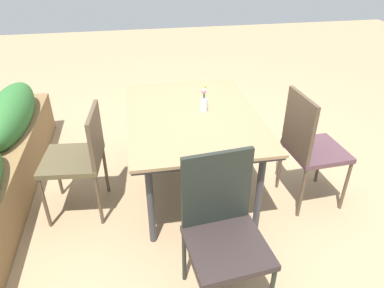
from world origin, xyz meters
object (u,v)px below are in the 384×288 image
chair_far_side (80,154)px  chair_near_left (309,144)px  flower_vase (204,101)px  dining_table (192,120)px  chair_end_left (223,226)px

chair_far_side → chair_near_left: bearing=-91.2°
chair_near_left → flower_vase: (0.37, 0.79, 0.27)m
flower_vase → dining_table: bearing=110.0°
chair_far_side → chair_end_left: chair_end_left is taller
dining_table → chair_far_side: bearing=97.8°
chair_end_left → dining_table: bearing=-96.6°
chair_end_left → chair_near_left: bearing=-146.3°
chair_near_left → chair_far_side: (0.20, 1.79, -0.03)m
dining_table → chair_end_left: (-1.08, 0.01, -0.14)m
chair_end_left → flower_vase: 1.16m
chair_near_left → chair_far_side: 1.81m
chair_near_left → flower_vase: bearing=-118.6°
chair_near_left → chair_far_side: size_ratio=1.10×
chair_near_left → flower_vase: 0.91m
chair_near_left → chair_far_side: bearing=-100.1°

